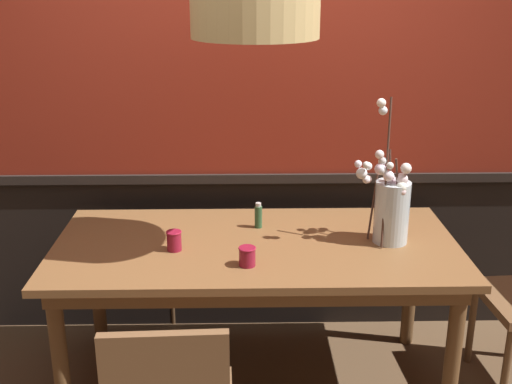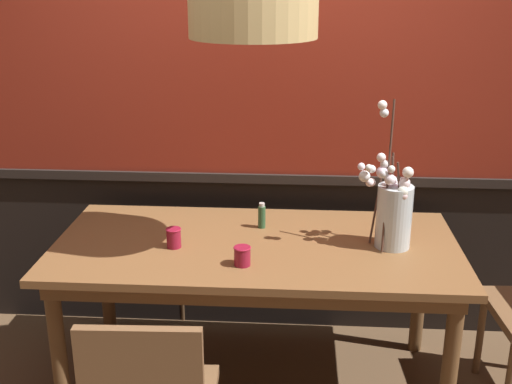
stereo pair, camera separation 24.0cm
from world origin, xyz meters
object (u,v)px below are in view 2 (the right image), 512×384
(pendant_lamp, at_px, (253,6))
(candle_holder_nearer_edge, at_px, (174,238))
(chair_far_side_right, at_px, (309,224))
(chair_far_side_left, at_px, (213,224))
(vase_with_blossoms, at_px, (393,212))
(condiment_bottle, at_px, (262,216))
(candle_holder_nearer_center, at_px, (242,256))
(dining_table, at_px, (256,259))

(pendant_lamp, bearing_deg, candle_holder_nearer_edge, 177.90)
(chair_far_side_right, bearing_deg, candle_holder_nearer_edge, -123.74)
(chair_far_side_left, height_order, vase_with_blossoms, vase_with_blossoms)
(vase_with_blossoms, bearing_deg, pendant_lamp, -171.50)
(pendant_lamp, bearing_deg, chair_far_side_right, 74.52)
(condiment_bottle, height_order, pendant_lamp, pendant_lamp)
(chair_far_side_left, distance_m, pendant_lamp, 1.66)
(candle_holder_nearer_center, distance_m, pendant_lamp, 1.03)
(chair_far_side_right, height_order, condiment_bottle, chair_far_side_right)
(chair_far_side_left, relative_size, condiment_bottle, 7.18)
(candle_holder_nearer_center, height_order, condiment_bottle, condiment_bottle)
(candle_holder_nearer_center, bearing_deg, candle_holder_nearer_edge, 153.12)
(vase_with_blossoms, xyz_separation_m, pendant_lamp, (-0.62, -0.09, 0.90))
(candle_holder_nearer_edge, distance_m, pendant_lamp, 1.08)
(dining_table, relative_size, chair_far_side_right, 2.03)
(chair_far_side_right, height_order, candle_holder_nearer_edge, chair_far_side_right)
(chair_far_side_left, xyz_separation_m, pendant_lamp, (0.32, -0.94, 1.32))
(vase_with_blossoms, xyz_separation_m, candle_holder_nearer_edge, (-0.99, -0.08, -0.12))
(chair_far_side_right, bearing_deg, vase_with_blossoms, -67.53)
(candle_holder_nearer_edge, bearing_deg, chair_far_side_left, 87.04)
(dining_table, bearing_deg, condiment_bottle, 85.38)
(chair_far_side_left, height_order, candle_holder_nearer_edge, chair_far_side_left)
(chair_far_side_right, bearing_deg, candle_holder_nearer_center, -105.23)
(dining_table, bearing_deg, vase_with_blossoms, 0.51)
(chair_far_side_right, bearing_deg, chair_far_side_left, -178.73)
(candle_holder_nearer_edge, bearing_deg, condiment_bottle, 34.43)
(dining_table, height_order, chair_far_side_right, chair_far_side_right)
(vase_with_blossoms, distance_m, pendant_lamp, 1.10)
(dining_table, relative_size, chair_far_side_left, 2.04)
(chair_far_side_right, xyz_separation_m, vase_with_blossoms, (0.36, -0.86, 0.42))
(chair_far_side_right, distance_m, vase_with_blossoms, 1.02)
(condiment_bottle, xyz_separation_m, pendant_lamp, (-0.02, -0.28, 1.00))
(candle_holder_nearer_center, bearing_deg, chair_far_side_left, 104.32)
(candle_holder_nearer_center, xyz_separation_m, pendant_lamp, (0.04, 0.15, 1.02))
(vase_with_blossoms, xyz_separation_m, condiment_bottle, (-0.60, 0.19, -0.11))
(dining_table, xyz_separation_m, candle_holder_nearer_center, (-0.04, -0.24, 0.13))
(candle_holder_nearer_center, xyz_separation_m, condiment_bottle, (0.06, 0.43, 0.02))
(pendant_lamp, bearing_deg, candle_holder_nearer_center, -103.64)
(chair_far_side_left, bearing_deg, pendant_lamp, -71.43)
(chair_far_side_right, xyz_separation_m, pendant_lamp, (-0.27, -0.96, 1.31))
(vase_with_blossoms, bearing_deg, dining_table, -179.49)
(candle_holder_nearer_edge, distance_m, condiment_bottle, 0.47)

